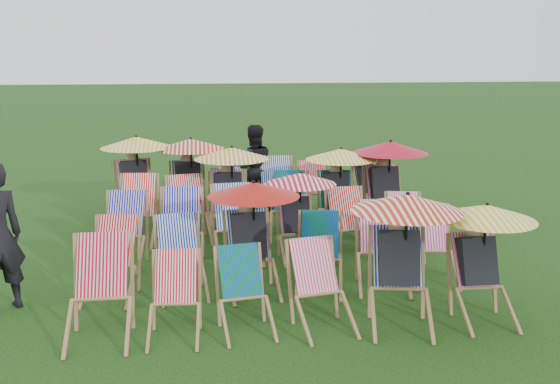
{
  "coord_description": "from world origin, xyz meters",
  "views": [
    {
      "loc": [
        -0.92,
        -8.3,
        2.87
      ],
      "look_at": [
        0.17,
        0.36,
        0.9
      ],
      "focal_mm": 40.0,
      "sensor_mm": 36.0,
      "label": 1
    }
  ],
  "objects": [
    {
      "name": "deckchair_23",
      "position": [
        2.06,
        1.28,
        0.77
      ],
      "size": [
        1.23,
        1.27,
        1.45
      ],
      "rotation": [
        0.0,
        0.0,
        -0.02
      ],
      "color": "olive",
      "rests_on": "ground"
    },
    {
      "name": "ground",
      "position": [
        0.0,
        0.0,
        0.0
      ],
      "size": [
        100.0,
        100.0,
        0.0
      ],
      "primitive_type": "plane",
      "color": "black",
      "rests_on": "ground"
    },
    {
      "name": "deckchair_27",
      "position": [
        0.39,
        2.32,
        0.52
      ],
      "size": [
        0.69,
        0.96,
        1.03
      ],
      "rotation": [
        0.0,
        0.0,
        0.01
      ],
      "color": "olive",
      "rests_on": "ground"
    },
    {
      "name": "deckchair_4",
      "position": [
        1.15,
        -2.24,
        0.74
      ],
      "size": [
        1.19,
        1.26,
        1.41
      ],
      "rotation": [
        0.0,
        0.0,
        -0.17
      ],
      "color": "olive",
      "rests_on": "ground"
    },
    {
      "name": "deckchair_0",
      "position": [
        -2.0,
        -2.2,
        0.5
      ],
      "size": [
        0.67,
        0.93,
        1.0
      ],
      "rotation": [
        0.0,
        0.0,
        -0.01
      ],
      "color": "olive",
      "rests_on": "ground"
    },
    {
      "name": "deckchair_28",
      "position": [
        1.09,
        2.41,
        0.46
      ],
      "size": [
        0.63,
        0.87,
        0.93
      ],
      "rotation": [
        0.0,
        0.0,
        0.02
      ],
      "color": "olive",
      "rests_on": "ground"
    },
    {
      "name": "deckchair_10",
      "position": [
        1.27,
        -1.14,
        0.5
      ],
      "size": [
        0.81,
        1.02,
        1.01
      ],
      "rotation": [
        0.0,
        0.0,
        -0.16
      ],
      "color": "olive",
      "rests_on": "ground"
    },
    {
      "name": "deckchair_9",
      "position": [
        0.47,
        -1.14,
        0.45
      ],
      "size": [
        0.75,
        0.93,
        0.9
      ],
      "rotation": [
        0.0,
        0.0,
        -0.2
      ],
      "color": "olive",
      "rests_on": "ground"
    },
    {
      "name": "deckchair_13",
      "position": [
        -1.24,
        0.09,
        0.49
      ],
      "size": [
        0.69,
        0.94,
        0.99
      ],
      "rotation": [
        0.0,
        0.0,
        -0.04
      ],
      "color": "olive",
      "rests_on": "ground"
    },
    {
      "name": "deckchair_16",
      "position": [
        1.15,
        0.04,
        0.47
      ],
      "size": [
        0.69,
        0.91,
        0.94
      ],
      "rotation": [
        0.0,
        0.0,
        0.08
      ],
      "color": "olive",
      "rests_on": "ground"
    },
    {
      "name": "deckchair_24",
      "position": [
        -2.07,
        2.43,
        0.76
      ],
      "size": [
        1.22,
        1.33,
        1.45
      ],
      "rotation": [
        0.0,
        0.0,
        0.21
      ],
      "color": "olive",
      "rests_on": "ground"
    },
    {
      "name": "deckchair_25",
      "position": [
        -1.15,
        2.34,
        0.74
      ],
      "size": [
        1.19,
        1.26,
        1.41
      ],
      "rotation": [
        0.0,
        0.0,
        0.09
      ],
      "color": "olive",
      "rests_on": "ground"
    },
    {
      "name": "deckchair_18",
      "position": [
        -1.96,
        1.15,
        0.5
      ],
      "size": [
        0.74,
        0.97,
        0.99
      ],
      "rotation": [
        0.0,
        0.0,
        -0.1
      ],
      "color": "olive",
      "rests_on": "ground"
    },
    {
      "name": "deckchair_5",
      "position": [
        2.06,
        -2.22,
        0.67
      ],
      "size": [
        1.06,
        1.1,
        1.26
      ],
      "rotation": [
        0.0,
        0.0,
        -0.0
      ],
      "color": "olive",
      "rests_on": "ground"
    },
    {
      "name": "deckchair_12",
      "position": [
        -2.04,
        0.1,
        0.48
      ],
      "size": [
        0.74,
        0.95,
        0.96
      ],
      "rotation": [
        0.0,
        0.0,
        -0.12
      ],
      "color": "olive",
      "rests_on": "ground"
    },
    {
      "name": "deckchair_6",
      "position": [
        -2.04,
        -1.08,
        0.46
      ],
      "size": [
        0.72,
        0.92,
        0.91
      ],
      "rotation": [
        0.0,
        0.0,
        -0.15
      ],
      "color": "olive",
      "rests_on": "ground"
    },
    {
      "name": "deckchair_26",
      "position": [
        -0.45,
        2.3,
        0.43
      ],
      "size": [
        0.7,
        0.88,
        0.86
      ],
      "rotation": [
        0.0,
        0.0,
        0.18
      ],
      "color": "olive",
      "rests_on": "ground"
    },
    {
      "name": "person_rear",
      "position": [
        0.0,
        2.88,
        0.79
      ],
      "size": [
        0.82,
        0.67,
        1.59
      ],
      "primitive_type": "imported",
      "rotation": [
        0.0,
        0.0,
        3.24
      ],
      "color": "black",
      "rests_on": "ground"
    },
    {
      "name": "deckchair_2",
      "position": [
        -0.52,
        -2.2,
        0.42
      ],
      "size": [
        0.66,
        0.84,
        0.84
      ],
      "rotation": [
        0.0,
        0.0,
        0.14
      ],
      "color": "olive",
      "rests_on": "ground"
    },
    {
      "name": "deckchair_3",
      "position": [
        0.29,
        -2.24,
        0.44
      ],
      "size": [
        0.73,
        0.91,
        0.89
      ],
      "rotation": [
        0.0,
        0.0,
        0.19
      ],
      "color": "olive",
      "rests_on": "ground"
    },
    {
      "name": "deckchair_14",
      "position": [
        -0.47,
        0.11,
        0.51
      ],
      "size": [
        0.75,
        0.99,
        1.01
      ],
      "rotation": [
        0.0,
        0.0,
        0.09
      ],
      "color": "olive",
      "rests_on": "ground"
    },
    {
      "name": "deckchair_22",
      "position": [
        1.23,
        1.28,
        0.71
      ],
      "size": [
        1.14,
        1.21,
        1.35
      ],
      "rotation": [
        0.0,
        0.0,
        -0.13
      ],
      "color": "olive",
      "rests_on": "ground"
    },
    {
      "name": "deckchair_19",
      "position": [
        -1.15,
        1.14,
        0.48
      ],
      "size": [
        0.78,
        0.98,
        0.96
      ],
      "rotation": [
        0.0,
        0.0,
        0.17
      ],
      "color": "olive",
      "rests_on": "ground"
    },
    {
      "name": "deckchair_8",
      "position": [
        -0.35,
        -1.07,
        0.7
      ],
      "size": [
        1.12,
        1.2,
        1.33
      ],
      "rotation": [
        0.0,
        0.0,
        0.09
      ],
      "color": "olive",
      "rests_on": "ground"
    },
    {
      "name": "deckchair_20",
      "position": [
        -0.5,
        1.32,
        0.74
      ],
      "size": [
        1.18,
        1.23,
        1.4
      ],
      "rotation": [
        0.0,
        0.0,
        0.03
      ],
      "color": "olive",
      "rests_on": "ground"
    },
    {
      "name": "deckchair_1",
      "position": [
        -1.25,
        -2.26,
        0.41
      ],
      "size": [
        0.59,
        0.79,
        0.83
      ],
      "rotation": [
        0.0,
        0.0,
        -0.06
      ],
      "color": "olive",
      "rests_on": "ground"
    },
    {
      "name": "deckchair_17",
      "position": [
        1.92,
        -0.01,
        0.43
      ],
      "size": [
        0.72,
        0.89,
        0.86
      ],
      "rotation": [
        0.0,
        0.0,
        -0.21
      ],
      "color": "olive",
      "rests_on": "ground"
    },
    {
      "name": "deckchair_15",
      "position": [
        0.4,
        0.09,
        0.64
      ],
      "size": [
        1.02,
        1.07,
        1.21
      ],
      "rotation": [
        0.0,
        0.0,
        0.05
      ],
      "color": "olive",
      "rests_on": "ground"
    },
    {
      "name": "deckchair_29",
      "position": [
        2.11,
        2.45,
        0.63
      ],
      "size": [
        1.01,
        1.08,
        1.19
      ],
      "rotation": [
        0.0,
        0.0,
        0.12
      ],
      "color": "olive",
      "rests_on": "ground"
    },
    {
      "name": "deckchair_7",
      "position": [
        -1.21,
        -1.08,
        0.45
      ],
      "size": [
        0.71,
        0.91,
        0.9
      ],
      "rotation": [
        0.0,
        0.0,
        0.15
      ],
      "color": "olive",
      "rests_on": "ground"
    },
    {
      "name": "deckchair_21",
      "position": [
        0.42,
        1.14,
        0.49
      ],
      "size": [
        0.76,
        0.98,
        0.99
      ],
      "rotation": [
        0.0,
        0.0,
        -0.13
      ],
      "color": "olive",
      "rests_on": "ground"
    },
    {
      "name": "deckchair_11",
      "position": [
        1.95,
        -1.03,
        0.46
      ],
      "size": [
        0.72,
        0.92,
        0.92
      ],
      "rotation": [
        0.0,
        0.0,
        -0.14
      ],
      "color": "olive",
      "rests_on": "ground"
    }
  ]
}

